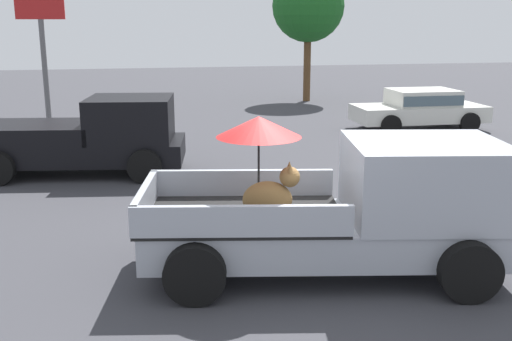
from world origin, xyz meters
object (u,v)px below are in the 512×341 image
at_px(motel_sign, 42,33).
at_px(pickup_truck_main, 356,207).
at_px(pickup_truck_red, 89,137).
at_px(parked_sedan_near, 420,107).

bearing_deg(motel_sign, pickup_truck_main, -64.88).
xyz_separation_m(pickup_truck_red, parked_sedan_near, (10.40, 3.86, -0.13)).
relative_size(pickup_truck_red, parked_sedan_near, 1.15).
height_order(pickup_truck_main, motel_sign, motel_sign).
height_order(pickup_truck_main, parked_sedan_near, pickup_truck_main).
xyz_separation_m(pickup_truck_red, motel_sign, (-1.47, 4.93, 2.30)).
bearing_deg(motel_sign, pickup_truck_red, -73.46).
distance_m(pickup_truck_red, motel_sign, 5.64).
relative_size(pickup_truck_red, motel_sign, 1.12).
xyz_separation_m(parked_sedan_near, motel_sign, (-11.87, 1.08, 2.43)).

